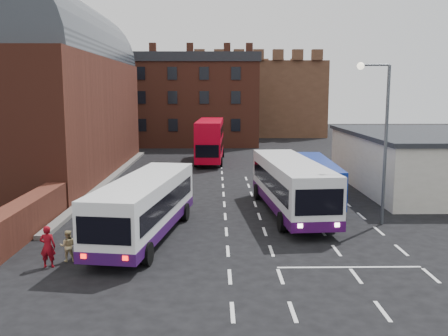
{
  "coord_description": "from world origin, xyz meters",
  "views": [
    {
      "loc": [
        -0.53,
        -22.77,
        7.23
      ],
      "look_at": [
        0.0,
        10.0,
        2.2
      ],
      "focal_mm": 40.0,
      "sensor_mm": 36.0,
      "label": 1
    }
  ],
  "objects_px": {
    "bus_white_outbound": "(145,203)",
    "bus_blue": "(314,177)",
    "bus_red_double": "(210,140)",
    "bus_white_inbound": "(291,183)",
    "pedestrian_red": "(48,247)",
    "street_lamp": "(381,128)",
    "pedestrian_beige": "(68,246)"
  },
  "relations": [
    {
      "from": "bus_white_outbound",
      "to": "pedestrian_beige",
      "type": "xyz_separation_m",
      "value": [
        -2.86,
        -3.48,
        -1.09
      ]
    },
    {
      "from": "bus_blue",
      "to": "bus_red_double",
      "type": "bearing_deg",
      "value": -66.73
    },
    {
      "from": "bus_red_double",
      "to": "street_lamp",
      "type": "relative_size",
      "value": 1.25
    },
    {
      "from": "bus_white_inbound",
      "to": "pedestrian_red",
      "type": "xyz_separation_m",
      "value": [
        -11.41,
        -8.93,
        -1.0
      ]
    },
    {
      "from": "bus_white_outbound",
      "to": "bus_red_double",
      "type": "bearing_deg",
      "value": 92.74
    },
    {
      "from": "street_lamp",
      "to": "bus_red_double",
      "type": "bearing_deg",
      "value": 110.97
    },
    {
      "from": "bus_white_outbound",
      "to": "bus_red_double",
      "type": "height_order",
      "value": "bus_red_double"
    },
    {
      "from": "bus_white_outbound",
      "to": "bus_white_inbound",
      "type": "bearing_deg",
      "value": 39.65
    },
    {
      "from": "bus_white_inbound",
      "to": "street_lamp",
      "type": "relative_size",
      "value": 1.36
    },
    {
      "from": "bus_white_outbound",
      "to": "bus_blue",
      "type": "relative_size",
      "value": 1.13
    },
    {
      "from": "bus_white_outbound",
      "to": "bus_red_double",
      "type": "relative_size",
      "value": 1.03
    },
    {
      "from": "pedestrian_red",
      "to": "pedestrian_beige",
      "type": "relative_size",
      "value": 1.29
    },
    {
      "from": "bus_red_double",
      "to": "pedestrian_red",
      "type": "bearing_deg",
      "value": 80.6
    },
    {
      "from": "bus_blue",
      "to": "pedestrian_red",
      "type": "height_order",
      "value": "bus_blue"
    },
    {
      "from": "pedestrian_red",
      "to": "bus_white_inbound",
      "type": "bearing_deg",
      "value": -140.93
    },
    {
      "from": "bus_white_outbound",
      "to": "bus_white_inbound",
      "type": "height_order",
      "value": "bus_white_inbound"
    },
    {
      "from": "pedestrian_beige",
      "to": "bus_white_outbound",
      "type": "bearing_deg",
      "value": -137.12
    },
    {
      "from": "bus_white_outbound",
      "to": "pedestrian_beige",
      "type": "relative_size",
      "value": 8.21
    },
    {
      "from": "bus_white_inbound",
      "to": "pedestrian_red",
      "type": "bearing_deg",
      "value": 33.47
    },
    {
      "from": "bus_blue",
      "to": "bus_white_outbound",
      "type": "bearing_deg",
      "value": 41.93
    },
    {
      "from": "bus_red_double",
      "to": "street_lamp",
      "type": "xyz_separation_m",
      "value": [
        9.44,
        -24.63,
        2.98
      ]
    },
    {
      "from": "bus_white_inbound",
      "to": "bus_red_double",
      "type": "bearing_deg",
      "value": -81.79
    },
    {
      "from": "bus_blue",
      "to": "pedestrian_beige",
      "type": "xyz_separation_m",
      "value": [
        -12.9,
        -11.79,
        -0.91
      ]
    },
    {
      "from": "bus_white_outbound",
      "to": "bus_blue",
      "type": "height_order",
      "value": "bus_white_outbound"
    },
    {
      "from": "bus_white_inbound",
      "to": "street_lamp",
      "type": "distance_m",
      "value": 6.04
    },
    {
      "from": "bus_white_outbound",
      "to": "street_lamp",
      "type": "distance_m",
      "value": 13.04
    },
    {
      "from": "street_lamp",
      "to": "pedestrian_red",
      "type": "xyz_separation_m",
      "value": [
        -15.81,
        -6.55,
        -4.39
      ]
    },
    {
      "from": "street_lamp",
      "to": "bus_blue",
      "type": "bearing_deg",
      "value": 111.06
    },
    {
      "from": "bus_white_outbound",
      "to": "pedestrian_red",
      "type": "height_order",
      "value": "bus_white_outbound"
    },
    {
      "from": "pedestrian_beige",
      "to": "pedestrian_red",
      "type": "bearing_deg",
      "value": 41.92
    },
    {
      "from": "bus_red_double",
      "to": "street_lamp",
      "type": "bearing_deg",
      "value": 113.12
    },
    {
      "from": "bus_blue",
      "to": "pedestrian_beige",
      "type": "bearing_deg",
      "value": 44.75
    }
  ]
}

